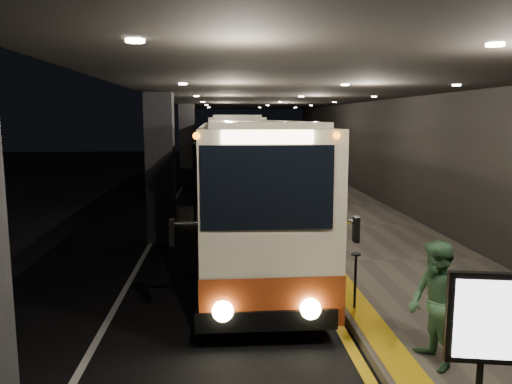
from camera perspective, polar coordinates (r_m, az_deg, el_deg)
name	(u,v)px	position (r m, az deg, el deg)	size (l,w,h in m)	color
ground	(209,282)	(11.49, -5.35, -10.17)	(90.00, 90.00, 0.00)	black
lane_line_white	(157,233)	(16.44, -11.27, -4.56)	(0.12, 50.00, 0.01)	silver
kerb_stripe_yellow	(285,230)	(16.43, 3.28, -4.42)	(0.18, 50.00, 0.01)	gold
sidewalk	(356,227)	(16.89, 11.41, -3.98)	(4.50, 50.00, 0.15)	#514C44
tactile_strip	(300,226)	(16.47, 5.01, -3.87)	(0.50, 50.00, 0.01)	gold
terminal_wall	(427,139)	(17.26, 18.95, 5.80)	(0.10, 50.00, 6.00)	black
support_columns	(161,168)	(15.07, -10.85, 2.74)	(0.80, 24.80, 4.40)	black
canopy	(290,88)	(16.07, 3.96, 11.78)	(9.00, 50.00, 0.40)	black
coach_main	(248,194)	(13.11, -0.95, -0.25)	(2.52, 11.27, 3.50)	beige
coach_second	(235,154)	(26.80, -2.46, 4.40)	(2.50, 11.73, 3.69)	beige
coach_third	(230,141)	(44.32, -2.95, 5.88)	(2.56, 11.15, 3.49)	beige
passenger_boarding	(334,234)	(11.61, 8.92, -4.79)	(0.64, 0.42, 1.75)	#B75558
passenger_waiting_green	(436,305)	(7.63, 19.90, -12.02)	(0.88, 0.55, 1.82)	#3A6946
info_sign	(484,321)	(6.49, 24.59, -13.27)	(0.84, 0.26, 1.78)	black
stanchion_post	(355,281)	(9.55, 11.27, -9.98)	(0.05, 0.05, 1.04)	black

